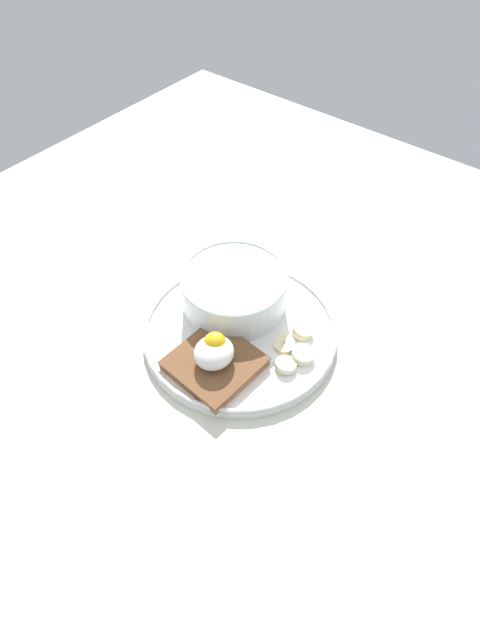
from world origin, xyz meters
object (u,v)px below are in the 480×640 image
object	(u,v)px
oatmeal_bowl	(234,289)
banana_slice_left	(303,355)
banana_slice_right	(286,365)
toast_slice	(215,363)
poached_egg	(214,350)
banana_slice_front	(284,344)
banana_slice_back	(303,331)

from	to	relation	value
oatmeal_bowl	banana_slice_left	world-z (taller)	oatmeal_bowl
oatmeal_bowl	banana_slice_right	xyz separation A→B (cm)	(-4.53, -12.16, -2.37)
toast_slice	poached_egg	distance (cm)	2.42
banana_slice_front	banana_slice_right	bearing A→B (deg)	-141.66
oatmeal_bowl	banana_slice_front	world-z (taller)	oatmeal_bowl
banana_slice_front	banana_slice_left	size ratio (longest dim) A/B	0.75
poached_egg	banana_slice_left	size ratio (longest dim) A/B	1.77
banana_slice_left	banana_slice_back	distance (cm)	3.92
toast_slice	banana_slice_back	distance (cm)	12.85
toast_slice	banana_slice_back	size ratio (longest dim) A/B	2.75
banana_slice_front	banana_slice_left	xyz separation A→B (cm)	(0.04, -2.88, 0.16)
toast_slice	banana_slice_right	size ratio (longest dim) A/B	3.55
toast_slice	oatmeal_bowl	bearing A→B (deg)	26.40
poached_egg	toast_slice	bearing A→B (deg)	-149.49
banana_slice_front	banana_slice_right	size ratio (longest dim) A/B	1.00
poached_egg	banana_slice_right	xyz separation A→B (cm)	(5.41, -7.24, -2.71)
toast_slice	poached_egg	size ratio (longest dim) A/B	1.50
banana_slice_left	banana_slice_right	distance (cm)	2.77
banana_slice_right	banana_slice_left	bearing A→B (deg)	-17.53
toast_slice	banana_slice_back	xyz separation A→B (cm)	(11.48, -5.77, -0.15)
oatmeal_bowl	banana_slice_left	distance (cm)	13.31
toast_slice	poached_egg	bearing A→B (deg)	30.51
toast_slice	poached_egg	xyz separation A→B (cm)	(0.18, 0.11, 2.41)
banana_slice_back	banana_slice_right	xyz separation A→B (cm)	(-5.88, -1.36, -0.15)
oatmeal_bowl	poached_egg	world-z (taller)	oatmeal_bowl
oatmeal_bowl	banana_slice_right	distance (cm)	13.19
banana_slice_front	banana_slice_back	xyz separation A→B (cm)	(3.29, -0.69, 0.16)
banana_slice_right	oatmeal_bowl	bearing A→B (deg)	69.58
poached_egg	banana_slice_left	xyz separation A→B (cm)	(8.05, -8.07, -2.55)
oatmeal_bowl	banana_slice_front	distance (cm)	10.56
banana_slice_right	banana_slice_back	bearing A→B (deg)	13.04
banana_slice_right	banana_slice_front	bearing A→B (deg)	38.34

